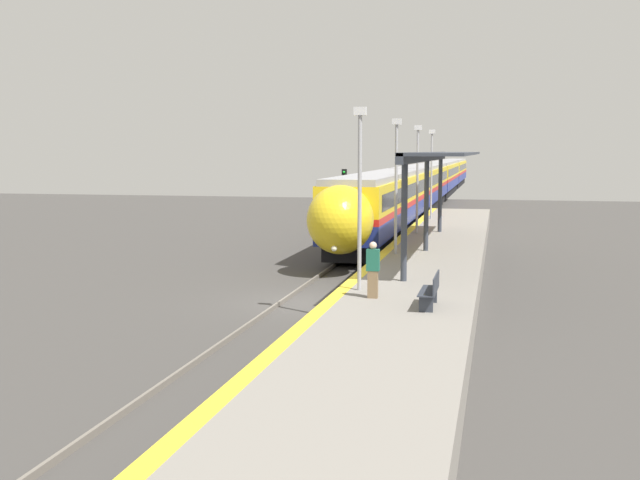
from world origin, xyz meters
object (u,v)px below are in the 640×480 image
person_waiting (373,269)px  lamppost_farthest (431,168)px  train (432,181)px  railway_signal (344,196)px  lamppost_near (360,186)px  lamppost_far (417,172)px  lamppost_mid (396,177)px  platform_bench (432,289)px

person_waiting → lamppost_farthest: size_ratio=0.30×
train → lamppost_farthest: size_ratio=17.70×
train → railway_signal: 32.10m
person_waiting → railway_signal: (-5.45, 24.24, 0.68)m
lamppost_farthest → train: bearing=94.5°
train → railway_signal: bearing=-94.5°
person_waiting → lamppost_farthest: bearing=91.3°
railway_signal → lamppost_farthest: lamppost_farthest is taller
lamppost_near → lamppost_far: 17.20m
lamppost_mid → platform_bench: bearing=-77.9°
lamppost_mid → lamppost_farthest: (0.00, 17.20, 0.00)m
lamppost_near → lamppost_farthest: bearing=90.0°
platform_bench → lamppost_near: bearing=136.4°
train → person_waiting: bearing=-87.0°
platform_bench → lamppost_far: 19.73m
lamppost_far → lamppost_farthest: 8.60m
person_waiting → lamppost_mid: 10.09m
lamppost_mid → lamppost_far: size_ratio=1.00×
platform_bench → lamppost_far: size_ratio=0.33×
railway_signal → lamppost_near: lamppost_near is taller
train → railway_signal: size_ratio=23.55×
railway_signal → lamppost_far: (4.86, -5.83, 1.59)m
lamppost_near → lamppost_farthest: (0.00, 25.80, 0.00)m
lamppost_farthest → railway_signal: bearing=-150.3°
person_waiting → platform_bench: bearing=-30.2°
train → platform_bench: (4.65, -57.24, -0.76)m
platform_bench → railway_signal: (-7.18, 25.24, 1.02)m
person_waiting → railway_signal: railway_signal is taller
lamppost_near → lamppost_farthest: 25.80m
platform_bench → lamppost_farthest: lamppost_farthest is taller
person_waiting → lamppost_farthest: 27.11m
lamppost_far → lamppost_farthest: size_ratio=1.00×
lamppost_near → lamppost_far: (0.00, 17.20, 0.00)m
train → person_waiting: size_ratio=59.74×
lamppost_mid → lamppost_farthest: size_ratio=1.00×
lamppost_near → lamppost_far: bearing=90.0°
platform_bench → railway_signal: size_ratio=0.44×
train → platform_bench: train is taller
platform_bench → railway_signal: bearing=105.9°
lamppost_mid → lamppost_far: 8.60m
train → platform_bench: bearing=-85.4°
lamppost_mid → lamppost_farthest: 17.20m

